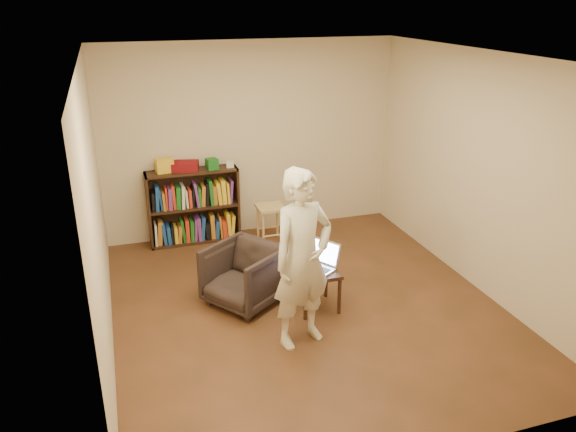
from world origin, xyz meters
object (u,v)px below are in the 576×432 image
object	(u,v)px
laptop	(318,262)
person	(302,259)
bookshelf	(194,210)
side_table	(316,277)
stool	(270,213)
armchair	(244,275)

from	to	relation	value
laptop	person	xyz separation A→B (m)	(-0.38, -0.58, 0.36)
bookshelf	side_table	xyz separation A→B (m)	(0.95, -2.15, -0.07)
bookshelf	side_table	size ratio (longest dim) A/B	2.71
side_table	person	size ratio (longest dim) A/B	0.26
side_table	laptop	distance (m)	0.15
bookshelf	person	distance (m)	2.78
laptop	person	distance (m)	0.78
stool	laptop	distance (m)	1.76
bookshelf	armchair	world-z (taller)	bookshelf
person	armchair	bearing A→B (deg)	95.65
side_table	laptop	xyz separation A→B (m)	(0.04, 0.05, 0.14)
armchair	person	bearing A→B (deg)	-12.80
side_table	person	xyz separation A→B (m)	(-0.34, -0.53, 0.50)
stool	person	xyz separation A→B (m)	(-0.36, -2.34, 0.46)
laptop	person	world-z (taller)	person
bookshelf	laptop	distance (m)	2.32
side_table	laptop	size ratio (longest dim) A/B	0.89
armchair	laptop	xyz separation A→B (m)	(0.74, -0.28, 0.18)
stool	armchair	bearing A→B (deg)	-116.07
armchair	side_table	bearing A→B (deg)	29.05
side_table	person	world-z (taller)	person
person	side_table	bearing A→B (deg)	39.73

